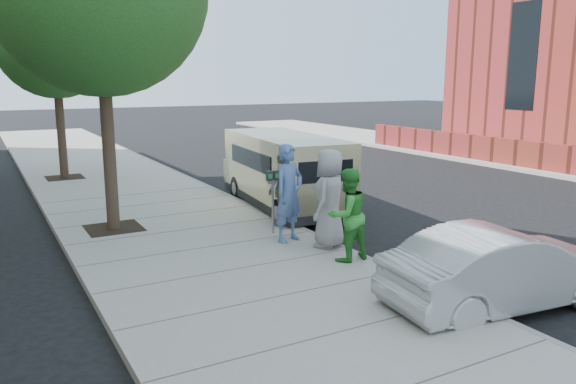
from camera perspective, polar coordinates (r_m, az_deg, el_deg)
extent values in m
plane|color=black|center=(11.87, -3.75, -5.61)|extent=(120.00, 120.00, 0.00)
cube|color=gray|center=(11.48, -8.29, -5.92)|extent=(5.00, 60.00, 0.15)
cube|color=gray|center=(12.51, 2.23, -4.35)|extent=(0.12, 60.00, 0.16)
cube|color=maroon|center=(22.25, 26.86, 2.91)|extent=(0.30, 22.00, 1.00)
cube|color=black|center=(13.34, -17.26, -3.51)|extent=(1.20, 1.20, 0.01)
cylinder|color=#38281E|center=(12.99, -17.78, 4.95)|extent=(0.28, 0.28, 3.96)
cube|color=black|center=(20.69, -21.72, 1.39)|extent=(1.20, 1.20, 0.01)
cylinder|color=#38281E|center=(20.48, -22.09, 6.23)|extent=(0.28, 0.28, 3.52)
sphere|color=#18491C|center=(20.46, -22.69, 14.07)|extent=(3.80, 3.80, 3.80)
sphere|color=#18491C|center=(20.18, -20.91, 15.67)|extent=(2.85, 2.85, 2.85)
sphere|color=#18491C|center=(20.92, -24.33, 14.69)|extent=(2.66, 2.66, 2.66)
cylinder|color=gray|center=(12.26, -1.55, -1.67)|extent=(0.05, 0.05, 1.09)
cube|color=gray|center=(12.14, -1.56, 1.03)|extent=(0.22, 0.07, 0.08)
cube|color=#2D2D30|center=(12.08, -1.92, 1.64)|extent=(0.12, 0.10, 0.22)
cube|color=#2D2D30|center=(12.15, -1.21, 1.70)|extent=(0.12, 0.10, 0.22)
cube|color=beige|center=(15.01, -0.35, 2.32)|extent=(2.35, 5.08, 1.81)
cube|color=beige|center=(17.56, -3.71, 2.15)|extent=(1.72, 0.68, 0.77)
cube|color=black|center=(12.74, 3.91, 2.09)|extent=(1.36, 0.17, 0.50)
cylinder|color=black|center=(16.37, -5.12, 0.38)|extent=(0.31, 0.71, 0.69)
cylinder|color=black|center=(16.92, 0.05, 0.78)|extent=(0.31, 0.71, 0.69)
cylinder|color=black|center=(13.30, -0.69, -2.17)|extent=(0.31, 0.71, 0.69)
cylinder|color=black|center=(13.97, 5.41, -1.56)|extent=(0.31, 0.71, 0.69)
imported|color=#A2A4A8|center=(9.25, 20.97, -7.25)|extent=(3.97, 1.73, 1.27)
imported|color=#4D6AA4|center=(11.55, 0.09, -0.11)|extent=(0.86, 0.70, 2.03)
imported|color=green|center=(10.39, 6.06, -2.32)|extent=(0.89, 0.72, 1.73)
imported|color=gray|center=(11.19, 4.25, -0.64)|extent=(1.15, 1.08, 1.98)
imported|color=gray|center=(12.83, -0.46, 0.29)|extent=(1.07, 0.75, 1.69)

